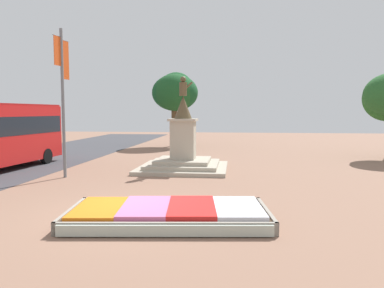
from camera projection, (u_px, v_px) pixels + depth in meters
ground_plane at (127, 215)px, 11.11m from camera, size 88.86×88.86×0.00m
flower_planter at (169, 214)px, 10.46m from camera, size 5.88×3.44×0.45m
statue_monument at (183, 153)px, 19.71m from camera, size 4.57×4.57×4.89m
banner_pole at (63, 95)px, 17.16m from camera, size 0.24×1.19×6.82m
park_tree_behind_statue at (175, 92)px, 32.94m from camera, size 4.06×4.38×6.56m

